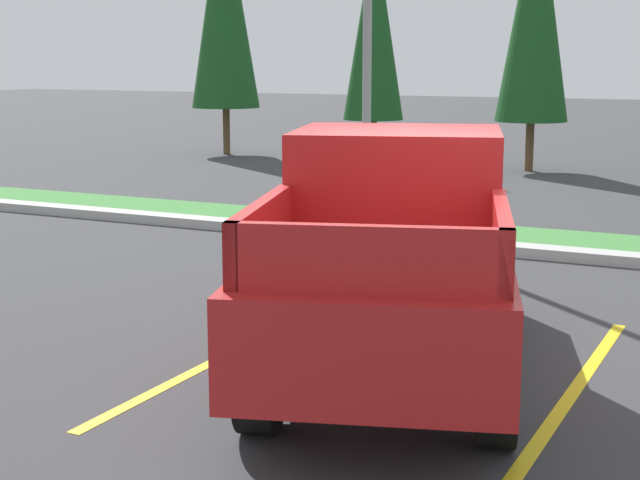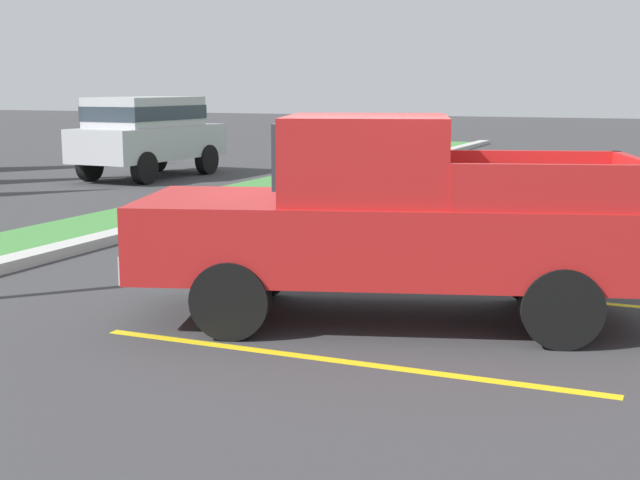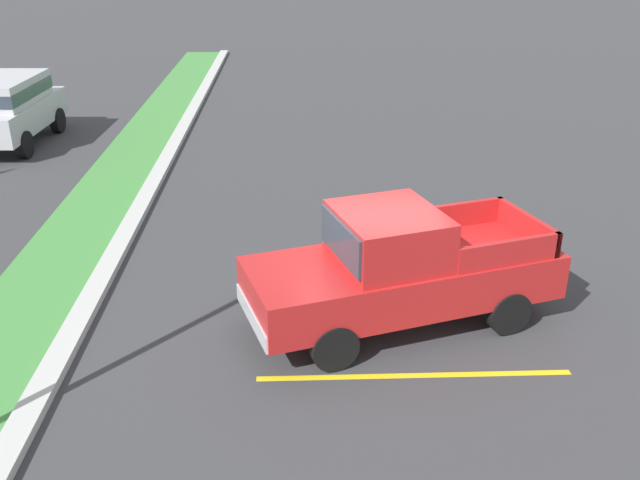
% 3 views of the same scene
% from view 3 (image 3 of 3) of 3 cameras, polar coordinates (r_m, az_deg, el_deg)
% --- Properties ---
extents(ground_plane, '(120.00, 120.00, 0.00)m').
position_cam_3_polar(ground_plane, '(12.28, 4.05, -6.27)').
color(ground_plane, '#38383A').
extents(parking_line_near, '(0.12, 4.80, 0.01)m').
position_cam_3_polar(parking_line_near, '(10.86, 7.75, -10.94)').
color(parking_line_near, yellow).
rests_on(parking_line_near, ground).
extents(parking_line_far, '(0.12, 4.80, 0.01)m').
position_cam_3_polar(parking_line_far, '(13.48, 5.65, -3.35)').
color(parking_line_far, yellow).
rests_on(parking_line_far, ground).
extents(curb_strip, '(56.00, 0.40, 0.15)m').
position_cam_3_polar(curb_strip, '(12.74, -19.04, -6.07)').
color(curb_strip, '#B2B2AD').
rests_on(curb_strip, ground).
extents(grass_median, '(56.00, 1.80, 0.06)m').
position_cam_3_polar(grass_median, '(13.13, -23.64, -6.15)').
color(grass_median, '#42843D').
rests_on(grass_median, ground).
extents(pickup_truck_main, '(3.38, 5.55, 2.10)m').
position_cam_3_polar(pickup_truck_main, '(11.62, 6.59, -2.40)').
color(pickup_truck_main, black).
rests_on(pickup_truck_main, ground).
extents(suv_distant, '(4.67, 2.11, 2.10)m').
position_cam_3_polar(suv_distant, '(23.64, -24.14, 10.02)').
color(suv_distant, black).
rests_on(suv_distant, ground).
extents(traffic_cone, '(0.36, 0.36, 0.60)m').
position_cam_3_polar(traffic_cone, '(14.57, 12.45, -0.37)').
color(traffic_cone, orange).
rests_on(traffic_cone, ground).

